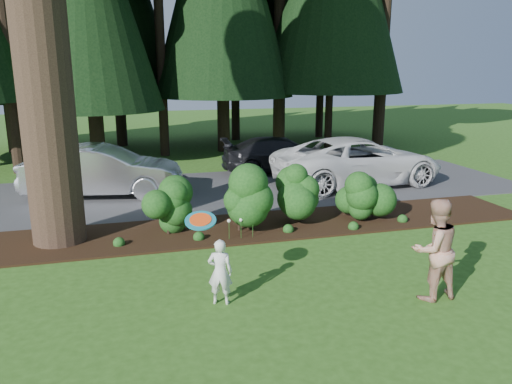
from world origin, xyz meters
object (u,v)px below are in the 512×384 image
child (220,272)px  adult (434,250)px  car_white_suv (358,161)px  frisbee (200,220)px  car_silver_wagon (103,171)px  car_dark_suv (282,155)px

child → adult: bearing=-171.8°
car_white_suv → child: size_ratio=5.00×
child → frisbee: 1.05m
adult → frisbee: 4.26m
car_white_suv → frisbee: car_white_suv is taller
car_white_suv → frisbee: size_ratio=10.97×
car_silver_wagon → adult: size_ratio=2.65×
car_dark_suv → child: 11.56m
car_dark_suv → child: size_ratio=3.93×
car_dark_suv → adult: bearing=-178.6°
child → car_dark_suv: bearing=-93.5°
car_silver_wagon → child: (2.19, -8.51, -0.25)m
car_white_suv → car_dark_suv: car_white_suv is taller
car_silver_wagon → child: bearing=-154.5°
car_white_suv → car_dark_suv: bearing=29.3°
car_dark_suv → child: (-4.62, -10.60, -0.12)m
car_dark_suv → frisbee: size_ratio=8.61×
car_silver_wagon → frisbee: bearing=-156.6°
frisbee → child: bearing=0.9°
child → frisbee: (-0.33, -0.00, 0.99)m
adult → car_white_suv: bearing=-111.7°
car_dark_suv → adult: adult is taller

